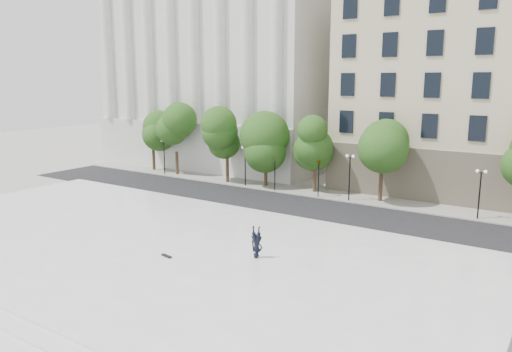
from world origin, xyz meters
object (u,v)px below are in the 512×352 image
(traffic_light_east, at_px, (319,160))
(person_lying, at_px, (257,254))
(traffic_light_west, at_px, (275,155))
(skateboard, at_px, (167,256))

(traffic_light_east, relative_size, person_lying, 2.13)
(traffic_light_east, xyz_separation_m, person_lying, (4.73, -17.86, -3.00))
(traffic_light_west, bearing_deg, traffic_light_east, 0.00)
(traffic_light_east, distance_m, person_lying, 18.72)
(traffic_light_west, height_order, skateboard, traffic_light_west)
(traffic_light_west, relative_size, person_lying, 2.13)
(person_lying, bearing_deg, traffic_light_west, 104.61)
(skateboard, bearing_deg, person_lying, 42.62)
(traffic_light_west, bearing_deg, skateboard, -76.88)
(person_lying, distance_m, skateboard, 5.60)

